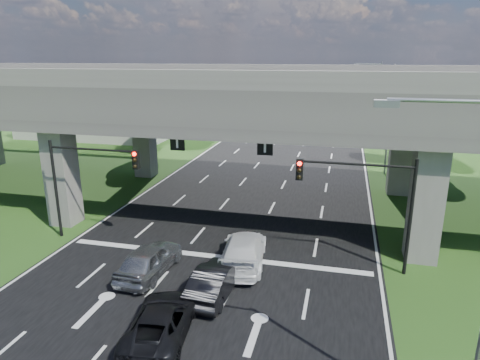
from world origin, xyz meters
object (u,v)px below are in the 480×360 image
at_px(signal_left, 86,173).
at_px(car_silver, 150,260).
at_px(car_dark, 215,280).
at_px(signal_right, 366,193).
at_px(car_trailing, 161,321).
at_px(streetlight_far, 386,111).
at_px(streetlight_beyond, 375,96).
at_px(car_white, 243,251).
at_px(streetlight_near, 479,255).

relative_size(signal_left, car_silver, 1.29).
relative_size(signal_left, car_dark, 1.35).
height_order(signal_right, car_dark, signal_right).
relative_size(car_silver, car_trailing, 0.97).
bearing_deg(car_dark, streetlight_far, -107.85).
bearing_deg(streetlight_beyond, signal_left, -116.43).
height_order(signal_right, streetlight_beyond, streetlight_beyond).
bearing_deg(car_dark, car_trailing, 73.58).
bearing_deg(streetlight_beyond, car_dark, -102.44).
distance_m(streetlight_far, streetlight_beyond, 16.00).
bearing_deg(streetlight_far, signal_right, -96.47).
relative_size(signal_left, streetlight_far, 0.60).
distance_m(streetlight_far, car_white, 23.13).
xyz_separation_m(streetlight_near, car_dark, (-8.88, 5.74, -5.09)).
height_order(signal_left, streetlight_near, streetlight_near).
relative_size(streetlight_beyond, car_dark, 2.26).
xyz_separation_m(signal_left, streetlight_near, (17.92, -9.94, 1.66)).
xyz_separation_m(signal_right, streetlight_near, (2.27, -9.94, 1.66)).
relative_size(car_dark, car_trailing, 0.92).
distance_m(streetlight_near, car_white, 13.24).
bearing_deg(car_white, car_dark, 72.65).
bearing_deg(car_silver, car_white, -150.52).
height_order(streetlight_near, streetlight_beyond, same).
distance_m(car_dark, car_trailing, 3.59).
height_order(car_silver, car_white, car_silver).
distance_m(signal_right, car_trailing, 11.41).
bearing_deg(streetlight_near, car_silver, 151.64).
bearing_deg(signal_left, car_white, -5.59).
distance_m(car_silver, car_dark, 3.93).
xyz_separation_m(car_silver, car_dark, (3.78, -1.09, -0.07)).
xyz_separation_m(streetlight_far, car_white, (-8.30, -21.00, -5.03)).
height_order(signal_right, streetlight_far, streetlight_far).
relative_size(streetlight_near, car_silver, 2.14).
height_order(streetlight_beyond, car_silver, streetlight_beyond).
relative_size(streetlight_near, car_dark, 2.26).
relative_size(car_silver, car_dark, 1.05).
bearing_deg(signal_right, car_dark, -147.57).
relative_size(car_silver, car_white, 0.86).
xyz_separation_m(car_dark, car_white, (0.58, 3.26, 0.05)).
relative_size(car_dark, car_white, 0.82).
xyz_separation_m(car_white, car_trailing, (-1.73, -6.66, -0.12)).
distance_m(streetlight_near, streetlight_far, 30.00).
height_order(signal_right, car_white, signal_right).
bearing_deg(car_silver, streetlight_near, 154.69).
bearing_deg(signal_left, streetlight_far, 48.22).
bearing_deg(streetlight_near, signal_right, 102.88).
bearing_deg(signal_right, signal_left, 180.00).
distance_m(signal_left, car_white, 10.24).
height_order(signal_right, streetlight_near, streetlight_near).
xyz_separation_m(streetlight_near, streetlight_far, (0.00, 30.00, 0.00)).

